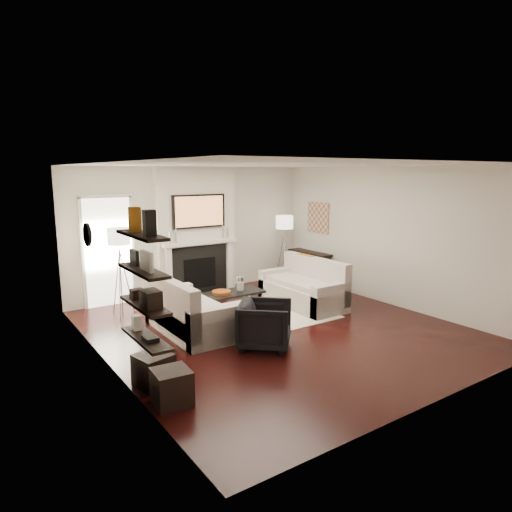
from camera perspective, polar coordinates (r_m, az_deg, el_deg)
room_envelope at (r=7.39m, az=2.62°, el=0.83°), size 6.00×6.00×6.00m
chimney_breast at (r=9.82m, az=-7.52°, el=3.14°), size 1.80×0.25×2.70m
fireplace_surround at (r=9.84m, az=-7.05°, el=-1.74°), size 1.30×0.02×1.04m
firebox at (r=9.85m, az=-7.02°, el=-2.14°), size 0.75×0.02×0.65m
mantel_pilaster_l at (r=9.51m, az=-10.82°, el=-2.09°), size 0.12×0.08×1.10m
mantel_pilaster_r at (r=10.15m, az=-3.36°, el=-1.13°), size 0.12×0.08×1.10m
mantel_shelf at (r=9.69m, az=-6.99°, el=1.68°), size 1.70×0.18×0.07m
tv_body at (r=9.63m, az=-7.14°, el=5.58°), size 1.20×0.06×0.70m
tv_screen at (r=9.60m, az=-7.06°, el=5.57°), size 1.10×0.00×0.62m
candlestick_l_tall at (r=9.43m, az=-10.01°, el=2.50°), size 0.04×0.04×0.30m
candlestick_l_short at (r=9.38m, az=-10.73°, el=2.25°), size 0.04×0.04×0.24m
candlestick_r_tall at (r=9.93m, az=-4.22°, el=3.02°), size 0.04×0.04×0.30m
candlestick_r_short at (r=10.00m, az=-3.57°, el=2.91°), size 0.04×0.04×0.24m
hallway_panel at (r=9.29m, az=-18.00°, el=0.43°), size 0.90×0.02×2.10m
door_trim_l at (r=9.15m, az=-20.84°, el=0.11°), size 0.06×0.06×2.16m
door_trim_r at (r=9.41m, az=-15.17°, el=0.70°), size 0.06×0.06×2.16m
door_trim_top at (r=9.15m, az=-18.34°, el=7.08°), size 1.02×0.06×0.06m
rug at (r=8.38m, az=-0.22°, el=-7.46°), size 2.60×2.00×0.01m
loveseat_left_base at (r=7.60m, az=-8.26°, el=-7.86°), size 0.85×1.80×0.42m
loveseat_left_back at (r=7.38m, az=-10.67°, el=-5.94°), size 0.18×1.80×0.80m
loveseat_left_arm_n at (r=6.89m, az=-5.27°, el=-8.95°), size 0.85×0.18×0.60m
loveseat_left_arm_s at (r=8.28m, az=-10.76°, el=-5.75°), size 0.85×0.18×0.60m
loveseat_left_cushion at (r=7.55m, az=-7.97°, el=-5.92°), size 0.63×1.44×0.10m
pillow_left_orange at (r=7.59m, az=-11.64°, el=-3.91°), size 0.10×0.42×0.42m
pillow_left_charcoal at (r=7.06m, az=-9.74°, el=-5.01°), size 0.10×0.40×0.40m
loveseat_right_base at (r=9.00m, az=5.79°, el=-4.90°), size 0.85×1.80×0.42m
loveseat_right_back at (r=9.14m, az=7.44°, el=-2.66°), size 0.18×1.80×0.80m
loveseat_right_arm_n at (r=8.40m, az=9.37°, el=-5.48°), size 0.85×0.18×0.60m
loveseat_right_arm_s at (r=9.59m, az=2.68°, el=-3.34°), size 0.85×0.18×0.60m
loveseat_right_cushion at (r=8.90m, az=5.57°, el=-3.34°), size 0.63×1.44×0.10m
pillow_right_orange at (r=9.31m, az=6.24°, el=-1.09°), size 0.10×0.42×0.42m
pillow_right_charcoal at (r=8.88m, az=8.75°, el=-1.79°), size 0.10×0.40×0.40m
coffee_table at (r=8.41m, az=-2.85°, el=-4.62°), size 1.10×0.55×0.04m
coffee_leg_nw at (r=8.04m, az=-5.08°, el=-6.91°), size 0.02×0.02×0.38m
coffee_leg_ne at (r=8.55m, az=0.81°, el=-5.81°), size 0.02×0.02×0.38m
coffee_leg_sw at (r=8.41m, az=-6.55°, el=-6.15°), size 0.02×0.02×0.38m
coffee_leg_se at (r=8.90m, az=-0.83°, el=-5.15°), size 0.02×0.02×0.38m
hurricane_glass at (r=8.44m, az=-1.99°, el=-3.42°), size 0.14×0.14×0.24m
hurricane_candle at (r=8.46m, az=-1.99°, el=-3.85°), size 0.11×0.11×0.17m
copper_bowl at (r=8.27m, az=-4.34°, el=-4.56°), size 0.34×0.34×0.06m
armchair at (r=6.85m, az=1.12°, el=-8.29°), size 1.02×1.02×0.77m
lamp_left_post at (r=8.71m, az=-16.51°, el=-3.15°), size 0.02×0.02×1.20m
lamp_left_shade at (r=8.56m, az=-16.81°, el=2.39°), size 0.40×0.40×0.30m
lamp_left_leg_a at (r=8.75m, az=-15.83°, el=-3.06°), size 0.25×0.02×1.23m
lamp_left_leg_b at (r=8.79m, az=-17.05°, el=-3.07°), size 0.14×0.22×1.23m
lamp_left_leg_c at (r=8.61m, az=-16.66°, el=-3.32°), size 0.14×0.22×1.23m
lamp_right_post at (r=10.66m, az=3.53°, el=-0.30°), size 0.02×0.02×1.20m
lamp_right_shade at (r=10.53m, az=3.58°, el=4.25°), size 0.40×0.40×0.30m
lamp_right_leg_a at (r=10.72m, az=4.00°, el=-0.24°), size 0.25×0.02×1.23m
lamp_right_leg_b at (r=10.70m, az=2.99°, el=-0.25°), size 0.14×0.22×1.23m
lamp_right_leg_c at (r=10.55m, az=3.61°, el=-0.41°), size 0.14×0.22×1.23m
console_top at (r=10.73m, az=6.73°, el=0.43°), size 0.35×1.20×0.04m
console_leg_n at (r=10.40m, az=8.68°, el=-2.05°), size 0.30×0.04×0.71m
console_leg_s at (r=11.21m, az=4.85°, el=-1.05°), size 0.30×0.04×0.71m
wall_art at (r=10.66m, az=7.78°, el=4.79°), size 0.03×0.70×0.70m
shelf_bottom at (r=5.47m, az=-13.56°, el=-10.01°), size 0.25×1.00×0.03m
shelf_lower at (r=5.34m, az=-13.74°, el=-5.98°), size 0.25×1.00×0.04m
shelf_upper at (r=5.25m, az=-13.93°, el=-1.79°), size 0.25×1.00×0.04m
shelf_top at (r=5.18m, az=-14.12°, el=2.54°), size 0.25×1.00×0.04m
decor_magfile_a at (r=4.93m, az=-13.18°, el=4.04°), size 0.12×0.10×0.28m
decor_magfile_b at (r=5.34m, az=-14.91°, el=4.44°), size 0.12×0.10×0.28m
decor_frame_a at (r=5.12m, az=-13.54°, el=-0.62°), size 0.04×0.30×0.22m
decor_frame_b at (r=5.48m, az=-14.98°, el=-0.18°), size 0.04×0.22×0.18m
decor_wine_rack at (r=5.13m, az=-13.01°, el=-5.27°), size 0.18×0.25×0.20m
decor_box_small at (r=5.54m, az=-14.64°, el=-4.62°), size 0.15×0.12×0.12m
decor_books at (r=5.34m, az=-13.07°, el=-10.01°), size 0.14×0.20×0.05m
decor_box_tall at (r=5.70m, az=-14.70°, el=-8.06°), size 0.10×0.10×0.18m
clock_rim at (r=6.98m, az=-20.35°, el=2.52°), size 0.04×0.34×0.34m
clock_face at (r=6.98m, az=-20.15°, el=2.54°), size 0.01×0.29×0.29m
ottoman_near at (r=5.88m, az=-12.67°, el=-13.73°), size 0.48×0.48×0.40m
ottoman_far at (r=5.43m, az=-10.48°, el=-15.79°), size 0.43×0.43×0.40m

